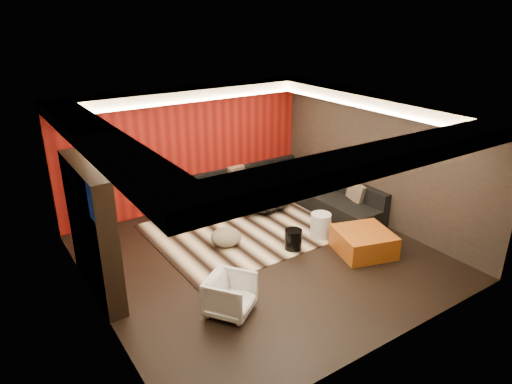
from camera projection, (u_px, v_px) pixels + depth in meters
floor at (260, 257)px, 8.69m from camera, size 6.00×6.00×0.02m
ceiling at (261, 110)px, 7.63m from camera, size 6.00×6.00×0.02m
wall_back at (187, 148)px, 10.48m from camera, size 6.00×0.02×2.80m
wall_left at (89, 230)px, 6.61m from camera, size 0.02×6.00×2.80m
wall_right at (377, 159)px, 9.71m from camera, size 0.02×6.00×2.80m
red_feature_wall at (188, 148)px, 10.45m from camera, size 5.98×0.05×2.78m
soffit_back at (190, 94)px, 9.76m from camera, size 6.00×0.60×0.22m
soffit_front at (385, 157)px, 5.60m from camera, size 6.00×0.60×0.22m
soffit_left at (100, 141)px, 6.29m from camera, size 0.60×4.80×0.22m
soffit_right at (373, 100)px, 9.07m from camera, size 0.60×4.80×0.22m
cove_back at (197, 100)px, 9.53m from camera, size 4.80×0.08×0.04m
cove_front at (364, 157)px, 5.89m from camera, size 4.80×0.08×0.04m
cove_left at (124, 143)px, 6.50m from camera, size 0.08×4.80×0.04m
cove_right at (360, 106)px, 8.93m from camera, size 0.08×4.80×0.04m
tv_surround at (92, 230)px, 7.27m from camera, size 0.30×2.00×2.20m
tv_screen at (99, 208)px, 7.22m from camera, size 0.04×1.30×0.80m
tv_shelf at (105, 249)px, 7.50m from camera, size 0.04×1.60×0.04m
rug at (249, 228)px, 9.78m from camera, size 4.05×3.06×0.02m
coffee_table at (265, 206)px, 10.54m from camera, size 1.37×1.37×0.22m
drum_stool at (293, 239)px, 8.85m from camera, size 0.44×0.44×0.40m
striped_pouf at (226, 237)px, 9.01m from camera, size 0.70×0.70×0.33m
white_side_table at (321, 225)px, 9.33m from camera, size 0.51×0.51×0.52m
orange_ottoman at (363, 242)px, 8.75m from camera, size 1.23×1.23×0.44m
armchair at (230, 295)px, 6.97m from camera, size 0.94×0.95×0.62m
sectional_sofa at (276, 194)px, 10.92m from camera, size 3.65×3.50×0.75m
throw_pillows at (296, 178)px, 10.88m from camera, size 1.88×2.82×0.50m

